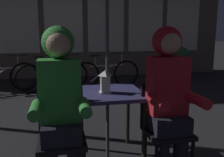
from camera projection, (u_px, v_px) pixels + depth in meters
name	position (u px, v px, depth m)	size (l,w,h in m)	color
cafe_table	(107.00, 101.00, 2.60)	(0.72, 0.72, 0.74)	navy
lantern	(105.00, 81.00, 2.51)	(0.11, 0.11, 0.23)	white
chair_left	(62.00, 132.00, 2.17)	(0.40, 0.40, 0.87)	black
chair_right	(164.00, 124.00, 2.37)	(0.40, 0.40, 0.87)	black
person_left_hooded	(60.00, 94.00, 2.05)	(0.45, 0.56, 1.40)	black
person_right_hooded	(168.00, 88.00, 2.25)	(0.45, 0.56, 1.40)	black
bicycle_second	(0.00, 77.00, 5.59)	(1.65, 0.40, 0.84)	black
bicycle_third	(53.00, 76.00, 5.72)	(1.65, 0.41, 0.84)	black
bicycle_fourth	(107.00, 74.00, 6.09)	(1.68, 0.20, 0.84)	black
potted_plant	(179.00, 59.00, 7.62)	(0.60, 0.60, 0.92)	brown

